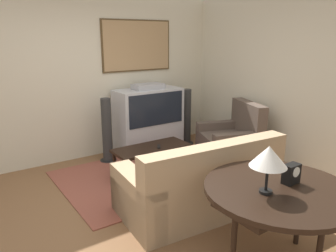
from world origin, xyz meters
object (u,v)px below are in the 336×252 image
(console_table, at_px, (279,194))
(armchair, at_px, (231,141))
(speaker_tower_left, at_px, (107,132))
(coffee_table, at_px, (152,150))
(table_lamp, at_px, (269,157))
(speaker_tower_right, at_px, (187,118))
(tv, at_px, (149,120))
(couch, at_px, (200,186))
(mantel_clock, at_px, (291,174))

(console_table, bearing_deg, armchair, 53.05)
(speaker_tower_left, bearing_deg, armchair, -30.58)
(coffee_table, height_order, table_lamp, table_lamp)
(coffee_table, height_order, speaker_tower_left, speaker_tower_left)
(speaker_tower_right, bearing_deg, coffee_table, -146.68)
(tv, xyz_separation_m, couch, (-0.59, -2.14, -0.27))
(speaker_tower_right, bearing_deg, speaker_tower_left, 180.00)
(speaker_tower_right, bearing_deg, console_table, -114.74)
(tv, bearing_deg, table_lamp, -104.48)
(coffee_table, relative_size, table_lamp, 2.80)
(console_table, relative_size, mantel_clock, 7.28)
(coffee_table, xyz_separation_m, mantel_clock, (-0.01, -2.35, 0.47))
(table_lamp, height_order, speaker_tower_right, table_lamp)
(couch, relative_size, armchair, 1.64)
(table_lamp, bearing_deg, speaker_tower_left, 89.64)
(couch, xyz_separation_m, console_table, (-0.07, -1.13, 0.39))
(couch, xyz_separation_m, speaker_tower_left, (-0.23, 2.10, 0.19))
(couch, distance_m, speaker_tower_left, 2.12)
(console_table, bearing_deg, couch, 86.30)
(table_lamp, distance_m, speaker_tower_left, 3.28)
(coffee_table, bearing_deg, console_table, -93.86)
(couch, xyz_separation_m, armchair, (1.56, 1.04, -0.01))
(tv, relative_size, mantel_clock, 6.93)
(tv, height_order, table_lamp, tv)
(tv, xyz_separation_m, speaker_tower_left, (-0.82, -0.04, -0.08))
(tv, height_order, console_table, tv)
(couch, xyz_separation_m, coffee_table, (0.09, 1.22, 0.08))
(armchair, relative_size, table_lamp, 2.83)
(armchair, bearing_deg, console_table, -17.23)
(mantel_clock, relative_size, speaker_tower_right, 0.17)
(table_lamp, xyz_separation_m, speaker_tower_right, (1.67, 3.23, -0.57))
(couch, bearing_deg, tv, -100.56)
(tv, xyz_separation_m, coffee_table, (-0.50, -0.92, -0.19))
(armchair, xyz_separation_m, mantel_clock, (-1.48, -2.17, 0.55))
(couch, relative_size, speaker_tower_right, 1.78)
(armchair, distance_m, table_lamp, 2.93)
(speaker_tower_right, bearing_deg, table_lamp, -117.33)
(tv, relative_size, speaker_tower_right, 1.15)
(couch, relative_size, table_lamp, 4.65)
(table_lamp, xyz_separation_m, mantel_clock, (0.33, -0.00, -0.22))
(console_table, bearing_deg, coffee_table, 86.14)
(coffee_table, bearing_deg, speaker_tower_right, 33.32)
(tv, height_order, mantel_clock, tv)
(coffee_table, relative_size, speaker_tower_right, 1.07)
(table_lamp, bearing_deg, mantel_clock, -0.16)
(mantel_clock, height_order, speaker_tower_left, speaker_tower_left)
(coffee_table, distance_m, table_lamp, 2.48)
(armchair, height_order, mantel_clock, armchair)
(speaker_tower_left, relative_size, speaker_tower_right, 1.00)
(mantel_clock, bearing_deg, tv, 81.07)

